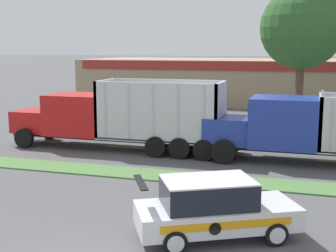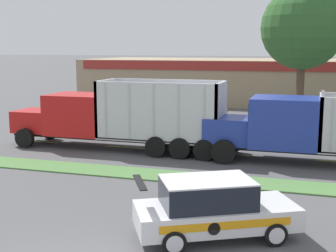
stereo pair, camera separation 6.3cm
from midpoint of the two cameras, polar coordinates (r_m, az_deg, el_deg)
name	(u,v)px [view 1 (the left image)]	position (r m, az deg, el deg)	size (l,w,h in m)	color
grass_verge	(170,176)	(19.35, 0.09, -6.13)	(120.00, 1.68, 0.06)	#517F42
centre_line_2	(38,142)	(27.51, -15.63, -1.83)	(2.40, 0.14, 0.01)	yellow
centre_line_3	(127,147)	(25.04, -5.14, -2.61)	(2.40, 0.14, 0.01)	yellow
centre_line_4	(227,154)	(23.58, 7.13, -3.41)	(2.40, 0.14, 0.01)	yellow
dump_truck_lead	(101,119)	(24.93, -8.29, 0.90)	(11.48, 2.86, 3.62)	black
dump_truck_mid	(314,129)	(22.24, 17.24, -0.41)	(12.36, 2.85, 3.45)	black
rally_car	(214,208)	(13.22, 5.43, -9.89)	(4.80, 3.75, 1.73)	white
store_building_backdrop	(257,80)	(47.08, 10.78, 5.47)	(33.48, 12.10, 4.13)	#9E896B
tree_behind_centre	(302,19)	(32.33, 16.01, 12.40)	(5.46, 5.46, 10.64)	brown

